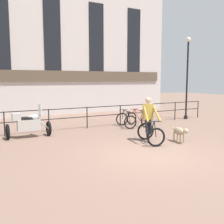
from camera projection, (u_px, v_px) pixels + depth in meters
ground_plane at (153, 155)px, 8.25m from camera, size 60.00×60.00×0.00m
canal_railing at (87, 114)px, 12.68m from camera, size 15.05×0.05×1.05m
building_facade at (51, 46)px, 17.24m from camera, size 18.00×0.72×9.20m
cyclist_with_bike at (149, 122)px, 9.85m from camera, size 0.98×1.31×1.70m
dog at (180, 132)px, 9.85m from camera, size 0.31×1.01×0.60m
parked_motorcycle at (28, 124)px, 10.67m from camera, size 1.76×0.66×1.35m
parked_bicycle_near_lamp at (126, 120)px, 13.03m from camera, size 0.82×1.20×0.86m
parked_bicycle_mid_left at (139, 119)px, 13.39m from camera, size 0.83×1.20×0.86m
street_lamp at (187, 74)px, 15.49m from camera, size 0.28×0.28×4.82m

